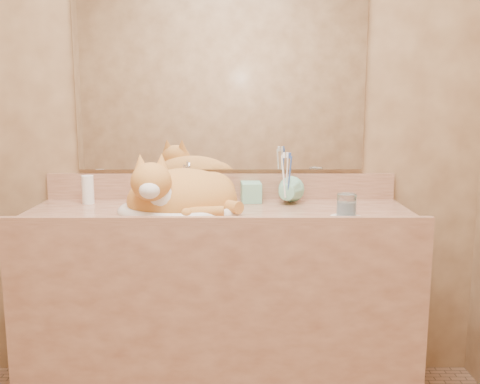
{
  "coord_description": "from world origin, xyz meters",
  "views": [
    {
      "loc": [
        0.08,
        -1.45,
        1.3
      ],
      "look_at": [
        0.09,
        0.7,
        0.93
      ],
      "focal_mm": 40.0,
      "sensor_mm": 36.0,
      "label": 1
    }
  ],
  "objects_px": {
    "toothbrush_cup": "(286,194)",
    "soap_dispenser": "(252,182)",
    "vanity_counter": "(220,307)",
    "cat": "(179,193)",
    "sink_basin": "(180,193)",
    "water_glass": "(347,205)"
  },
  "relations": [
    {
      "from": "soap_dispenser",
      "to": "water_glass",
      "type": "height_order",
      "value": "soap_dispenser"
    },
    {
      "from": "soap_dispenser",
      "to": "water_glass",
      "type": "relative_size",
      "value": 2.25
    },
    {
      "from": "toothbrush_cup",
      "to": "water_glass",
      "type": "xyz_separation_m",
      "value": [
        0.21,
        -0.25,
        -0.0
      ]
    },
    {
      "from": "cat",
      "to": "soap_dispenser",
      "type": "xyz_separation_m",
      "value": [
        0.3,
        0.17,
        0.02
      ]
    },
    {
      "from": "sink_basin",
      "to": "water_glass",
      "type": "xyz_separation_m",
      "value": [
        0.66,
        -0.14,
        -0.02
      ]
    },
    {
      "from": "vanity_counter",
      "to": "sink_basin",
      "type": "height_order",
      "value": "sink_basin"
    },
    {
      "from": "sink_basin",
      "to": "toothbrush_cup",
      "type": "bearing_deg",
      "value": 7.82
    },
    {
      "from": "soap_dispenser",
      "to": "toothbrush_cup",
      "type": "distance_m",
      "value": 0.16
    },
    {
      "from": "vanity_counter",
      "to": "soap_dispenser",
      "type": "xyz_separation_m",
      "value": [
        0.14,
        0.14,
        0.52
      ]
    },
    {
      "from": "sink_basin",
      "to": "water_glass",
      "type": "relative_size",
      "value": 5.66
    },
    {
      "from": "vanity_counter",
      "to": "water_glass",
      "type": "bearing_deg",
      "value": -17.94
    },
    {
      "from": "toothbrush_cup",
      "to": "water_glass",
      "type": "relative_size",
      "value": 1.33
    },
    {
      "from": "vanity_counter",
      "to": "cat",
      "type": "relative_size",
      "value": 3.46
    },
    {
      "from": "vanity_counter",
      "to": "cat",
      "type": "xyz_separation_m",
      "value": [
        -0.16,
        -0.03,
        0.51
      ]
    },
    {
      "from": "vanity_counter",
      "to": "soap_dispenser",
      "type": "bearing_deg",
      "value": 43.81
    },
    {
      "from": "vanity_counter",
      "to": "toothbrush_cup",
      "type": "bearing_deg",
      "value": 17.9
    },
    {
      "from": "toothbrush_cup",
      "to": "soap_dispenser",
      "type": "bearing_deg",
      "value": 163.79
    },
    {
      "from": "vanity_counter",
      "to": "sink_basin",
      "type": "relative_size",
      "value": 3.21
    },
    {
      "from": "sink_basin",
      "to": "toothbrush_cup",
      "type": "relative_size",
      "value": 4.25
    },
    {
      "from": "vanity_counter",
      "to": "sink_basin",
      "type": "distance_m",
      "value": 0.53
    },
    {
      "from": "water_glass",
      "to": "toothbrush_cup",
      "type": "bearing_deg",
      "value": 129.38
    },
    {
      "from": "water_glass",
      "to": "soap_dispenser",
      "type": "bearing_deg",
      "value": 140.14
    }
  ]
}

